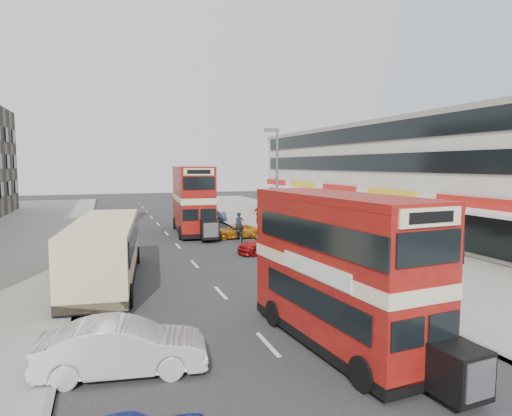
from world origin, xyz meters
name	(u,v)px	position (x,y,z in m)	size (l,w,h in m)	color
ground	(293,373)	(0.00, 0.00, 0.00)	(160.00, 160.00, 0.00)	#28282B
road_surface	(178,246)	(0.00, 20.00, 0.01)	(12.00, 90.00, 0.01)	#28282B
pavement_right	(331,236)	(12.00, 20.00, 0.07)	(12.00, 90.00, 0.15)	gray
kerb_left	(84,250)	(-6.10, 20.00, 0.07)	(0.20, 90.00, 0.16)	gray
kerb_right	(260,240)	(6.10, 20.00, 0.07)	(0.20, 90.00, 0.16)	gray
commercial_row	(402,176)	(19.95, 22.00, 4.70)	(9.90, 46.20, 9.30)	beige
street_lamp	(276,177)	(6.52, 18.00, 4.78)	(1.00, 0.20, 8.12)	slate
bus_main	(340,269)	(2.09, 1.25, 2.42)	(3.02, 8.42, 4.60)	black
bus_second	(193,199)	(2.14, 25.50, 2.80)	(3.27, 9.81, 5.31)	black
coach	(105,249)	(-4.78, 11.36, 1.66)	(3.76, 10.81, 2.81)	black
car_left_front	(123,347)	(-4.39, 1.44, 0.74)	(1.56, 4.47, 1.47)	silver
car_right_a	(272,243)	(5.31, 15.53, 0.65)	(1.83, 4.50, 1.31)	#9E0F11
car_right_b	(234,231)	(4.64, 21.92, 0.53)	(1.76, 3.81, 1.06)	orange
car_right_c	(207,216)	(4.68, 31.85, 0.67)	(1.57, 3.90, 1.33)	#517AA2
pedestrian_near	(317,235)	(8.37, 15.32, 1.06)	(0.67, 0.46, 1.82)	gray
pedestrian_far	(258,214)	(8.92, 28.61, 1.06)	(1.07, 0.44, 1.82)	gray
cyclist	(239,231)	(4.65, 20.61, 0.74)	(0.67, 1.65, 2.13)	gray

